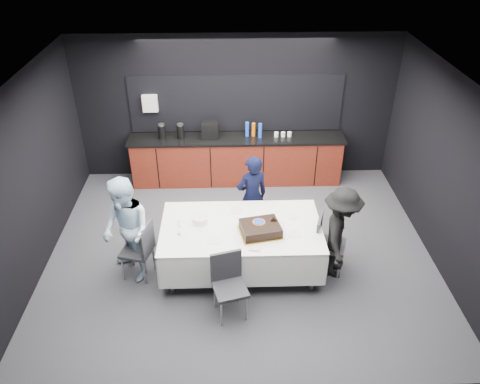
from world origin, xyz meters
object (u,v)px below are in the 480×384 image
champagne_flute (178,225)px  plate_stack (200,220)px  chair_left (141,247)px  chair_right (326,240)px  person_left (126,231)px  person_right (340,233)px  party_table (241,234)px  person_center (252,196)px  cake_assembly (260,229)px  chair_near (228,280)px

champagne_flute → plate_stack: bearing=43.0°
champagne_flute → chair_left: bearing=176.4°
chair_right → person_left: (-2.87, -0.07, 0.28)m
person_right → chair_left: bearing=103.2°
chair_right → person_right: person_right is taller
chair_right → plate_stack: bearing=175.6°
party_table → person_left: person_left is taller
person_center → person_left: (-1.83, -0.96, 0.09)m
person_center → champagne_flute: bearing=22.9°
cake_assembly → chair_right: (0.98, 0.12, -0.32)m
chair_left → chair_near: (1.25, -0.73, 0.00)m
person_right → party_table: bearing=97.8°
party_table → chair_right: 1.25m
party_table → person_right: bearing=-5.7°
person_right → chair_right: bearing=71.2°
party_table → chair_left: chair_left is taller
person_right → champagne_flute: bearing=103.9°
party_table → plate_stack: 0.63m
chair_left → person_left: bearing=172.9°
chair_left → person_center: person_center is taller
chair_left → person_center: bearing=30.9°
party_table → chair_near: (-0.19, -0.85, -0.11)m
party_table → champagne_flute: size_ratio=10.36×
party_table → chair_near: 0.88m
cake_assembly → chair_left: cake_assembly is taller
cake_assembly → chair_near: size_ratio=0.71×
party_table → chair_left: 1.45m
cake_assembly → plate_stack: cake_assembly is taller
person_left → person_right: person_left is taller
champagne_flute → person_right: (2.29, 0.02, -0.21)m
champagne_flute → person_center: 1.50m
person_left → chair_near: bearing=25.9°
chair_right → person_right: 0.28m
plate_stack → champagne_flute: bearing=-137.0°
cake_assembly → plate_stack: (-0.86, 0.26, -0.02)m
chair_right → chair_near: size_ratio=1.00×
person_center → plate_stack: bearing=23.1°
plate_stack → person_right: bearing=-7.1°
party_table → person_center: person_center is taller
party_table → chair_near: size_ratio=2.51×
person_center → person_right: (1.21, -1.01, 0.00)m
champagne_flute → chair_right: (2.12, 0.12, -0.40)m
chair_near → person_right: person_right is taller
champagne_flute → person_right: bearing=0.4°
chair_right → person_right: (0.17, -0.11, 0.20)m
party_table → cake_assembly: 0.37m
champagne_flute → person_right: person_right is taller
plate_stack → party_table: bearing=-10.3°
champagne_flute → chair_left: size_ratio=0.24×
cake_assembly → person_right: bearing=0.6°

